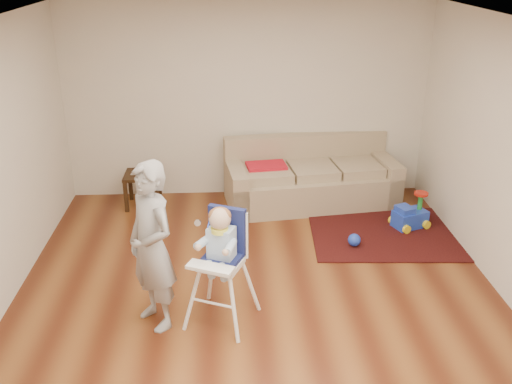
{
  "coord_description": "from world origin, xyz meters",
  "views": [
    {
      "loc": [
        -0.29,
        -4.95,
        3.3
      ],
      "look_at": [
        0.0,
        0.4,
        1.0
      ],
      "focal_mm": 40.0,
      "sensor_mm": 36.0,
      "label": 1
    }
  ],
  "objects_px": {
    "side_table": "(143,189)",
    "high_chair": "(221,268)",
    "sofa": "(312,173)",
    "adult": "(152,247)",
    "ride_on_toy": "(411,210)",
    "toy_ball": "(354,240)"
  },
  "relations": [
    {
      "from": "sofa",
      "to": "ride_on_toy",
      "type": "xyz_separation_m",
      "value": [
        1.15,
        -0.82,
        -0.21
      ]
    },
    {
      "from": "toy_ball",
      "to": "ride_on_toy",
      "type": "bearing_deg",
      "value": 30.37
    },
    {
      "from": "side_table",
      "to": "toy_ball",
      "type": "distance_m",
      "value": 2.99
    },
    {
      "from": "sofa",
      "to": "toy_ball",
      "type": "height_order",
      "value": "sofa"
    },
    {
      "from": "sofa",
      "to": "ride_on_toy",
      "type": "height_order",
      "value": "sofa"
    },
    {
      "from": "toy_ball",
      "to": "high_chair",
      "type": "height_order",
      "value": "high_chair"
    },
    {
      "from": "sofa",
      "to": "adult",
      "type": "relative_size",
      "value": 1.49
    },
    {
      "from": "side_table",
      "to": "toy_ball",
      "type": "relative_size",
      "value": 3.05
    },
    {
      "from": "side_table",
      "to": "high_chair",
      "type": "distance_m",
      "value": 2.95
    },
    {
      "from": "ride_on_toy",
      "to": "side_table",
      "type": "bearing_deg",
      "value": 144.34
    },
    {
      "from": "adult",
      "to": "high_chair",
      "type": "bearing_deg",
      "value": 52.83
    },
    {
      "from": "side_table",
      "to": "ride_on_toy",
      "type": "height_order",
      "value": "side_table"
    },
    {
      "from": "ride_on_toy",
      "to": "high_chair",
      "type": "distance_m",
      "value": 3.03
    },
    {
      "from": "side_table",
      "to": "toy_ball",
      "type": "height_order",
      "value": "side_table"
    },
    {
      "from": "sofa",
      "to": "side_table",
      "type": "height_order",
      "value": "sofa"
    },
    {
      "from": "sofa",
      "to": "side_table",
      "type": "distance_m",
      "value": 2.33
    },
    {
      "from": "adult",
      "to": "side_table",
      "type": "bearing_deg",
      "value": 152.05
    },
    {
      "from": "side_table",
      "to": "high_chair",
      "type": "xyz_separation_m",
      "value": [
        1.09,
        -2.72,
        0.34
      ]
    },
    {
      "from": "toy_ball",
      "to": "side_table",
      "type": "bearing_deg",
      "value": 152.99
    },
    {
      "from": "ride_on_toy",
      "to": "adult",
      "type": "bearing_deg",
      "value": -169.94
    },
    {
      "from": "toy_ball",
      "to": "high_chair",
      "type": "xyz_separation_m",
      "value": [
        -1.57,
        -1.36,
        0.48
      ]
    },
    {
      "from": "high_chair",
      "to": "adult",
      "type": "relative_size",
      "value": 0.73
    }
  ]
}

